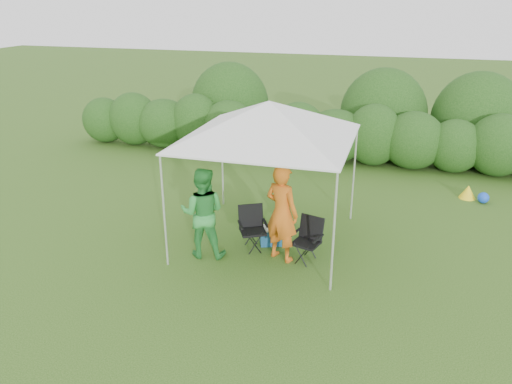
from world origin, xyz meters
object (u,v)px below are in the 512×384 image
(chair_left, at_px, (252,225))
(woman, at_px, (203,213))
(canopy, at_px, (269,120))
(man, at_px, (282,213))
(cooler, at_px, (271,235))
(chair_right, at_px, (308,236))

(chair_left, bearing_deg, woman, -173.43)
(canopy, xyz_separation_m, chair_left, (-0.21, -0.40, -1.98))
(man, height_order, woman, man)
(chair_left, distance_m, cooler, 0.50)
(man, bearing_deg, woman, 33.72)
(chair_left, xyz_separation_m, man, (0.65, -0.27, 0.44))
(chair_right, xyz_separation_m, cooler, (-0.82, 0.40, -0.29))
(chair_right, relative_size, cooler, 1.62)
(canopy, bearing_deg, chair_left, -117.28)
(cooler, bearing_deg, woman, -165.74)
(woman, bearing_deg, chair_left, -155.52)
(canopy, height_order, chair_right, canopy)
(canopy, xyz_separation_m, woman, (-1.00, -0.95, -1.59))
(canopy, bearing_deg, cooler, -57.23)
(chair_left, bearing_deg, cooler, 8.97)
(man, bearing_deg, chair_right, -145.22)
(chair_right, relative_size, chair_left, 0.97)
(chair_right, bearing_deg, man, -152.37)
(chair_right, distance_m, woman, 2.00)
(chair_left, bearing_deg, man, -50.67)
(chair_right, distance_m, cooler, 0.96)
(woman, distance_m, cooler, 1.52)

